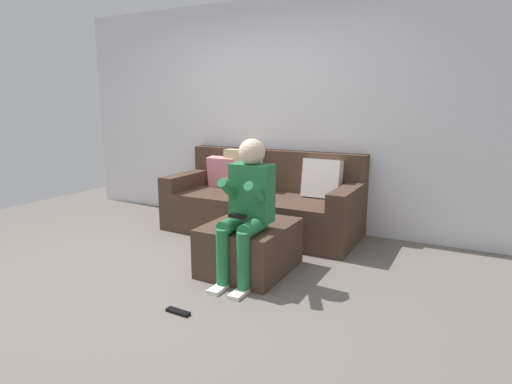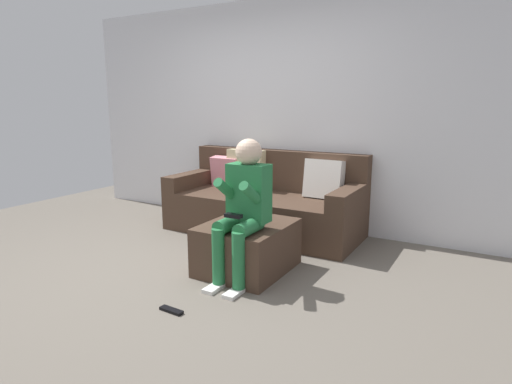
% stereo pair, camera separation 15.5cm
% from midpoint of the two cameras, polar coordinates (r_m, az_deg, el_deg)
% --- Properties ---
extents(ground_plane, '(7.02, 7.02, 0.00)m').
position_cam_midpoint_polar(ground_plane, '(3.84, -13.41, -10.79)').
color(ground_plane, '#6B6359').
extents(wall_back, '(5.40, 0.10, 2.62)m').
position_cam_midpoint_polar(wall_back, '(5.23, 0.58, 10.22)').
color(wall_back, silver).
rests_on(wall_back, ground_plane).
extents(couch_sectional, '(2.18, 0.91, 0.91)m').
position_cam_midpoint_polar(couch_sectional, '(4.89, 0.05, -1.49)').
color(couch_sectional, '#473326').
rests_on(couch_sectional, ground_plane).
extents(ottoman, '(0.68, 0.80, 0.42)m').
position_cam_midpoint_polar(ottoman, '(3.79, -2.01, -7.32)').
color(ottoman, '#473326').
rests_on(ottoman, ground_plane).
extents(person_seated, '(0.34, 0.60, 1.17)m').
position_cam_midpoint_polar(person_seated, '(3.48, -2.49, -1.39)').
color(person_seated, '#26723F').
rests_on(person_seated, ground_plane).
extents(remote_near_ottoman, '(0.19, 0.06, 0.02)m').
position_cam_midpoint_polar(remote_near_ottoman, '(3.20, -11.74, -15.32)').
color(remote_near_ottoman, black).
rests_on(remote_near_ottoman, ground_plane).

